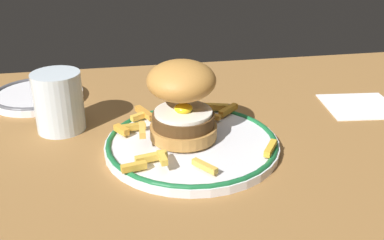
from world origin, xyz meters
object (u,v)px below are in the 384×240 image
at_px(burger, 182,99).
at_px(napkin, 360,105).
at_px(dinner_plate, 192,144).
at_px(water_glass, 59,105).
at_px(side_plate, 37,95).

relative_size(burger, napkin, 1.03).
relative_size(dinner_plate, napkin, 2.08).
distance_m(water_glass, napkin, 0.51).
bearing_deg(dinner_plate, side_plate, 136.14).
bearing_deg(burger, napkin, 13.71).
height_order(burger, water_glass, burger).
distance_m(side_plate, napkin, 0.58).
bearing_deg(napkin, side_plate, 166.43).
relative_size(dinner_plate, water_glass, 2.69).
distance_m(dinner_plate, water_glass, 0.22).
bearing_deg(side_plate, napkin, -13.57).
distance_m(burger, side_plate, 0.32).
relative_size(water_glass, side_plate, 0.57).
distance_m(dinner_plate, side_plate, 0.34).
xyz_separation_m(water_glass, napkin, (0.51, -0.00, -0.04)).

